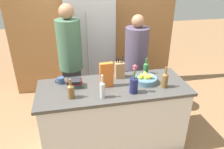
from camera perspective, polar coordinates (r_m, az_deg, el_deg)
ground_plane at (r=3.26m, az=0.34°, el=-16.90°), size 14.00×14.00×0.00m
kitchen_island at (r=2.97m, az=0.37°, el=-10.59°), size 1.88×0.74×0.89m
back_wall_wood at (r=4.15m, az=-4.57°, el=13.25°), size 3.08×0.12×2.60m
refrigerator at (r=3.88m, az=-5.81°, el=7.41°), size 0.79×0.62×1.97m
fruit_bowl at (r=2.83m, az=8.81°, el=-1.14°), size 0.29×0.29×0.11m
knife_block at (r=2.90m, az=2.00°, el=1.24°), size 0.12×0.10×0.30m
flower_vase at (r=2.55m, az=5.73°, el=-2.54°), size 0.10×0.10×0.36m
cereal_box at (r=2.66m, az=-1.45°, el=-0.11°), size 0.17×0.07×0.31m
coffee_mug at (r=2.86m, az=-13.25°, el=-1.51°), size 0.12×0.09×0.08m
book_stack at (r=2.74m, az=-9.75°, el=-2.20°), size 0.21×0.16×0.10m
bottle_oil at (r=3.04m, az=8.87°, el=1.75°), size 0.07×0.07×0.23m
bottle_vinegar at (r=2.50m, az=-10.68°, el=-4.15°), size 0.08×0.08×0.24m
bottle_wine at (r=2.45m, az=-2.51°, el=-3.77°), size 0.06×0.06×0.29m
bottle_water at (r=2.74m, az=13.66°, el=-1.26°), size 0.08×0.08×0.27m
person_at_sink at (r=3.27m, az=-10.77°, el=4.07°), size 0.35×0.35×1.80m
person_in_blue at (r=3.45m, az=6.26°, el=3.57°), size 0.35×0.35×1.62m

